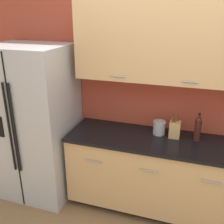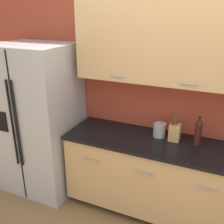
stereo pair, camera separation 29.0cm
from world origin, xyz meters
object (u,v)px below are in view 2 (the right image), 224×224
steel_canister (159,130)px  refrigerator (39,120)px  wine_bottle (198,132)px  knife_block (175,132)px

steel_canister → refrigerator: bearing=-172.1°
refrigerator → wine_bottle: refrigerator is taller
knife_block → wine_bottle: bearing=0.9°
knife_block → steel_canister: bearing=170.4°
refrigerator → wine_bottle: (1.89, 0.18, 0.12)m
knife_block → wine_bottle: wine_bottle is taller
refrigerator → steel_canister: size_ratio=10.91×
wine_bottle → steel_canister: size_ratio=1.83×
wine_bottle → knife_block: bearing=-179.1°
refrigerator → steel_canister: refrigerator is taller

